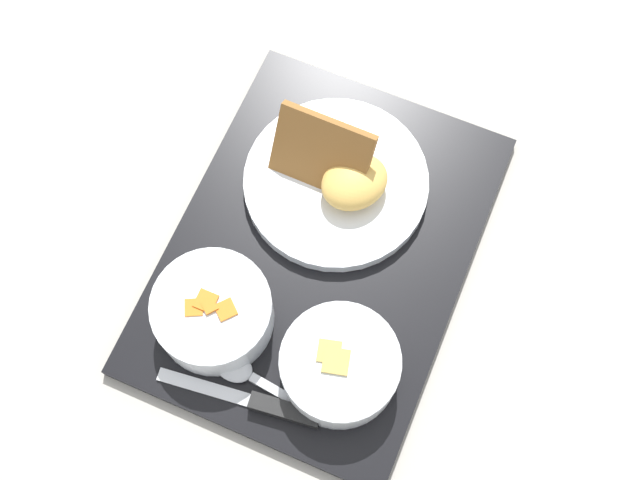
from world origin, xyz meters
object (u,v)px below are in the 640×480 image
object	(u,v)px
bowl_salad	(213,311)
spoon	(253,378)
bowl_soup	(340,365)
knife	(271,406)
plate_main	(337,180)

from	to	relation	value
bowl_salad	spoon	distance (m)	0.08
bowl_soup	spoon	xyz separation A→B (m)	(-0.05, 0.07, -0.02)
bowl_soup	spoon	world-z (taller)	bowl_soup
bowl_soup	knife	bearing A→B (deg)	148.25
plate_main	spoon	bearing A→B (deg)	-172.29
bowl_soup	plate_main	distance (m)	0.20
bowl_salad	bowl_soup	distance (m)	0.14
bowl_soup	knife	distance (m)	0.08
knife	spoon	xyz separation A→B (m)	(0.02, 0.03, -0.00)
bowl_salad	knife	xyz separation A→B (m)	(-0.05, -0.10, -0.02)
bowl_soup	bowl_salad	bearing A→B (deg)	96.60
knife	spoon	size ratio (longest dim) A/B	1.20
bowl_salad	bowl_soup	world-z (taller)	bowl_salad
bowl_soup	spoon	size ratio (longest dim) A/B	0.85
plate_main	knife	size ratio (longest dim) A/B	1.20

